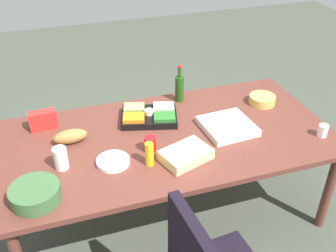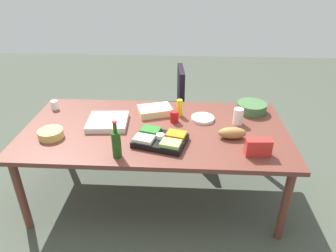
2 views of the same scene
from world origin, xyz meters
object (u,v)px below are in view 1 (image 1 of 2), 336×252
Objects in this scene: paper_plate_stack at (113,161)px; conference_table at (168,143)px; bread_loaf at (70,136)px; mustard_bottle at (149,154)px; pizza_box at (227,126)px; salad_bowl at (35,194)px; paper_cup at (323,131)px; chip_bag_red at (43,120)px; veggie_tray at (149,116)px; mayo_jar at (61,158)px; sheet_cake at (186,155)px; chip_bowl at (262,100)px; red_solo_cup at (150,144)px; wine_bottle at (179,88)px.

conference_table is at bearing 23.33° from paper_plate_stack.
bread_loaf is 1.44× the size of mustard_bottle.
bread_loaf reaches higher than pizza_box.
salad_bowl reaches higher than conference_table.
salad_bowl is at bearing -178.72° from paper_cup.
chip_bag_red reaches higher than paper_cup.
veggie_tray is (0.61, 0.12, -0.01)m from bread_loaf.
pizza_box is 1.64× the size of paper_plate_stack.
mayo_jar is 0.42× the size of pizza_box.
sheet_cake is at bearing -5.14° from mustard_bottle.
chip_bag_red is 0.71m from paper_plate_stack.
red_solo_cup reaches higher than chip_bowl.
wine_bottle is at bearing 106.65° from pizza_box.
mustard_bottle is (-0.47, -0.74, -0.04)m from wine_bottle.
mustard_bottle is 0.15m from red_solo_cup.
veggie_tray is (0.70, 0.39, -0.04)m from mayo_jar.
paper_cup reaches higher than pizza_box.
red_solo_cup is at bearing 170.29° from paper_cup.
mayo_jar is 0.76× the size of chip_bag_red.
wine_bottle is at bearing 43.57° from paper_plate_stack.
chip_bag_red is at bearing 99.02° from mayo_jar.
bread_loaf is (0.09, 0.27, -0.03)m from mayo_jar.
salad_bowl is (-0.17, -0.26, -0.03)m from mayo_jar.
veggie_tray is at bearing 145.26° from pizza_box.
paper_cup is 2.00m from salad_bowl.
red_solo_cup reaches higher than bread_loaf.
veggie_tray is 2.26× the size of chip_bowl.
chip_bowl is (0.63, -0.26, -0.09)m from wine_bottle.
pizza_box reaches higher than paper_plate_stack.
bread_loaf reaches higher than salad_bowl.
red_solo_cup reaches higher than salad_bowl.
sheet_cake reaches higher than paper_plate_stack.
bread_loaf is 1.20× the size of chip_bag_red.
chip_bag_red is at bearing 83.41° from salad_bowl.
bread_loaf reaches higher than paper_cup.
chip_bowl is 0.73× the size of salad_bowl.
paper_cup is at bearing -28.00° from veggie_tray.
chip_bowl reaches higher than conference_table.
chip_bowl is (1.56, 0.07, -0.02)m from bread_loaf.
mayo_jar is 0.92× the size of mustard_bottle.
wine_bottle is 0.97× the size of sheet_cake.
mayo_jar is 0.28m from bread_loaf.
conference_table is at bearing 95.05° from sheet_cake.
wine_bottle is 0.69m from chip_bowl.
red_solo_cup is at bearing -125.03° from wine_bottle.
chip_bag_red is (-0.63, 0.66, -0.01)m from mustard_bottle.
conference_table is 0.56m from wine_bottle.
wine_bottle is at bearing 57.78° from mustard_bottle.
mustard_bottle is (0.55, -0.14, 0.01)m from mayo_jar.
sheet_cake is (0.03, -0.30, 0.10)m from conference_table.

